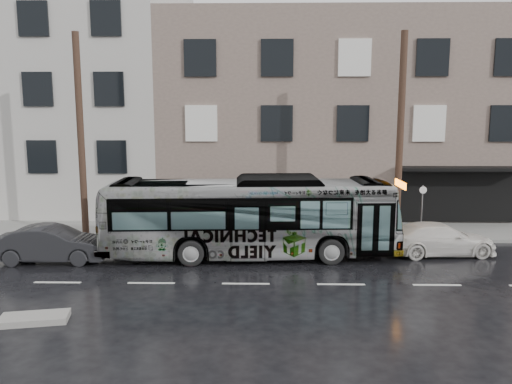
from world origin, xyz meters
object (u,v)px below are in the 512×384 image
white_sedan (439,239)px  utility_pole_rear (81,137)px  sign_post (422,212)px  dark_sedan (52,244)px  utility_pole_front (400,138)px  bus (250,217)px

white_sedan → utility_pole_rear: bearing=76.9°
sign_post → dark_sedan: bearing=-167.4°
white_sedan → sign_post: bearing=-2.2°
white_sedan → dark_sedan: bearing=89.6°
utility_pole_front → dark_sedan: (-14.07, -3.40, -3.95)m
sign_post → dark_sedan: (-15.17, -3.40, -0.65)m
utility_pole_front → white_sedan: utility_pole_front is taller
bus → white_sedan: bus is taller
sign_post → white_sedan: 2.19m
utility_pole_rear → white_sedan: bearing=-7.7°
utility_pole_front → bus: 7.57m
dark_sedan → white_sedan: bearing=-87.0°
utility_pole_front → utility_pole_rear: (-14.00, 0.00, 0.00)m
bus → dark_sedan: (-7.60, -0.89, -0.91)m
utility_pole_front → bus: size_ratio=0.78×
dark_sedan → utility_pole_front: bearing=-78.4°
dark_sedan → bus: bearing=-85.3°
bus → white_sedan: 7.76m
white_sedan → dark_sedan: 15.34m
utility_pole_rear → dark_sedan: utility_pole_rear is taller
sign_post → bus: bearing=-161.7°
sign_post → white_sedan: size_ratio=0.54×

